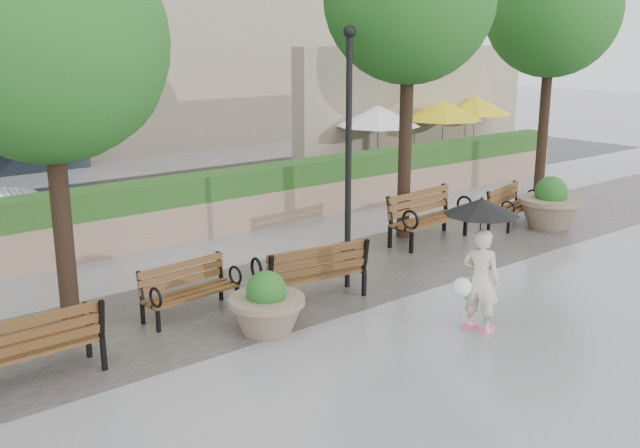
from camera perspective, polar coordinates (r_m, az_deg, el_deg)
ground at (r=11.11m, az=11.54°, el=-7.88°), size 100.00×100.00×0.00m
cobble_strip at (r=13.06m, az=1.33°, el=-4.11°), size 28.00×3.20×0.01m
hedge_wall at (r=16.03m, az=-7.99°, el=1.71°), size 24.00×0.80×1.35m
cafe_wall at (r=24.13m, az=7.81°, el=9.19°), size 10.00×0.60×4.00m
cafe_hedge at (r=22.51m, az=10.90°, el=4.71°), size 8.00×0.50×0.90m
asphalt_street at (r=19.62m, az=-14.03°, el=1.78°), size 40.00×7.00×0.00m
bench_0 at (r=9.72m, az=-22.25°, el=-10.18°), size 1.82×0.73×0.97m
bench_1 at (r=11.31m, az=-10.28°, el=-6.05°), size 1.60×0.76×0.83m
bench_2 at (r=11.71m, az=-0.70°, el=-4.83°), size 1.94×1.00×0.99m
bench_3 at (r=15.30m, az=8.68°, el=-0.26°), size 2.07×0.98×1.07m
bench_4 at (r=17.12m, az=15.08°, el=0.79°), size 1.76×1.05×0.89m
planter_left at (r=10.49m, az=-4.29°, el=-6.79°), size 1.13×1.13×0.95m
planter_right at (r=17.11m, az=17.90°, el=1.26°), size 1.42×1.42×1.19m
lamppost at (r=13.66m, az=2.29°, el=5.21°), size 0.28×0.28×4.44m
tree_0 at (r=10.84m, az=-20.42°, el=12.95°), size 3.46×3.37×5.84m
tree_1 at (r=15.31m, az=7.36°, el=17.08°), size 3.59×3.52×6.79m
tree_2 at (r=20.81m, az=18.13°, el=15.64°), size 3.65×3.59×6.76m
patio_umb_white at (r=21.37m, az=4.70°, el=8.58°), size 2.50×2.50×2.30m
patio_umb_yellow_a at (r=23.34m, az=9.86°, el=8.91°), size 2.50×2.50×2.30m
patio_umb_yellow_b at (r=25.44m, az=12.34°, el=9.24°), size 2.50×2.50×2.30m
pedestrian at (r=10.55m, az=12.71°, el=-2.18°), size 1.08×1.08×1.99m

